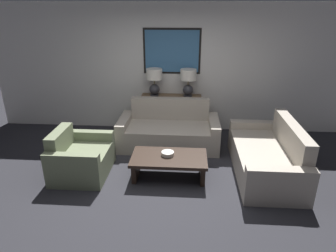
% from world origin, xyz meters
% --- Properties ---
extents(ground_plane, '(20.00, 20.00, 0.00)m').
position_xyz_m(ground_plane, '(0.00, 0.00, 0.00)').
color(ground_plane, '#28282D').
extents(back_wall, '(7.71, 0.12, 2.65)m').
position_xyz_m(back_wall, '(0.00, 2.40, 1.33)').
color(back_wall, silver).
rests_on(back_wall, ground_plane).
extents(console_table, '(1.26, 0.36, 0.81)m').
position_xyz_m(console_table, '(0.00, 2.14, 0.41)').
color(console_table, brown).
rests_on(console_table, ground_plane).
extents(table_lamp_left, '(0.33, 0.33, 0.57)m').
position_xyz_m(table_lamp_left, '(-0.35, 2.14, 1.16)').
color(table_lamp_left, '#333338').
rests_on(table_lamp_left, console_table).
extents(table_lamp_right, '(0.33, 0.33, 0.57)m').
position_xyz_m(table_lamp_right, '(0.35, 2.14, 1.16)').
color(table_lamp_right, '#333338').
rests_on(table_lamp_right, console_table).
extents(couch_by_back_wall, '(1.91, 0.94, 0.86)m').
position_xyz_m(couch_by_back_wall, '(0.00, 1.48, 0.29)').
color(couch_by_back_wall, '#ADA393').
rests_on(couch_by_back_wall, ground_plane).
extents(couch_by_side, '(0.94, 1.91, 0.86)m').
position_xyz_m(couch_by_side, '(1.68, 0.54, 0.29)').
color(couch_by_side, '#ADA393').
rests_on(couch_by_side, ground_plane).
extents(coffee_table, '(1.20, 0.67, 0.36)m').
position_xyz_m(coffee_table, '(0.08, 0.29, 0.27)').
color(coffee_table, black).
rests_on(coffee_table, ground_plane).
extents(decorative_bowl, '(0.20, 0.20, 0.06)m').
position_xyz_m(decorative_bowl, '(0.06, 0.33, 0.39)').
color(decorative_bowl, beige).
rests_on(decorative_bowl, coffee_table).
extents(armchair_near_back_wall, '(0.84, 1.00, 0.75)m').
position_xyz_m(armchair_near_back_wall, '(-1.37, 0.29, 0.27)').
color(armchair_near_back_wall, '#707A5B').
rests_on(armchair_near_back_wall, ground_plane).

